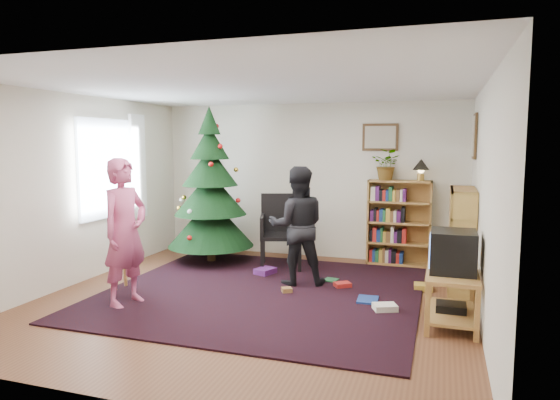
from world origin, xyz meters
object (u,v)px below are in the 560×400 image
(bookshelf_right, at_px, (461,239))
(armchair, at_px, (283,228))
(picture_back, at_px, (380,137))
(stool, at_px, (124,256))
(christmas_tree, at_px, (210,198))
(picture_right, at_px, (475,136))
(bookshelf_back, at_px, (399,222))
(potted_plant, at_px, (387,165))
(crt_tv, at_px, (453,251))
(person_by_chair, at_px, (297,226))
(tv_stand, at_px, (452,293))
(table_lamp, at_px, (421,166))
(person_standing, at_px, (125,232))

(bookshelf_right, bearing_deg, armchair, 78.65)
(picture_back, relative_size, stool, 0.97)
(christmas_tree, bearing_deg, picture_right, 2.46)
(bookshelf_back, xyz_separation_m, potted_plant, (-0.20, 0.00, 0.87))
(christmas_tree, height_order, bookshelf_right, christmas_tree)
(crt_tv, distance_m, person_by_chair, 2.12)
(picture_back, relative_size, tv_stand, 0.60)
(picture_back, relative_size, picture_right, 0.92)
(christmas_tree, bearing_deg, stool, -102.41)
(picture_back, relative_size, table_lamp, 1.68)
(picture_right, relative_size, potted_plant, 1.27)
(person_standing, relative_size, potted_plant, 3.60)
(crt_tv, height_order, person_standing, person_standing)
(picture_right, xyz_separation_m, christmas_tree, (-3.81, -0.16, -0.94))
(picture_right, xyz_separation_m, bookshelf_back, (-1.00, 0.59, -1.29))
(picture_right, relative_size, stool, 1.05)
(picture_right, distance_m, crt_tv, 2.21)
(stool, height_order, table_lamp, table_lamp)
(christmas_tree, bearing_deg, bookshelf_right, -6.65)
(bookshelf_right, distance_m, person_standing, 4.08)
(picture_right, distance_m, christmas_tree, 3.92)
(picture_right, bearing_deg, tv_stand, -97.85)
(crt_tv, distance_m, armchair, 2.97)
(christmas_tree, distance_m, person_standing, 2.21)
(picture_back, bearing_deg, table_lamp, -12.14)
(picture_right, distance_m, bookshelf_back, 1.73)
(tv_stand, xyz_separation_m, person_by_chair, (-1.92, 0.90, 0.46))
(crt_tv, relative_size, person_standing, 0.29)
(potted_plant, bearing_deg, stool, -140.37)
(tv_stand, relative_size, person_by_chair, 0.58)
(tv_stand, relative_size, armchair, 0.83)
(potted_plant, bearing_deg, bookshelf_right, -48.05)
(tv_stand, bearing_deg, table_lamp, 100.28)
(christmas_tree, distance_m, bookshelf_right, 3.71)
(picture_right, bearing_deg, person_by_chair, -156.44)
(person_standing, relative_size, person_by_chair, 1.08)
(picture_right, relative_size, table_lamp, 1.84)
(armchair, bearing_deg, picture_back, 13.59)
(table_lamp, bearing_deg, tv_stand, -79.72)
(armchair, bearing_deg, christmas_tree, 165.45)
(picture_back, relative_size, bookshelf_back, 0.42)
(person_by_chair, xyz_separation_m, potted_plant, (0.97, 1.54, 0.75))
(table_lamp, bearing_deg, bookshelf_back, 180.00)
(picture_right, relative_size, crt_tv, 1.23)
(bookshelf_right, relative_size, table_lamp, 3.98)
(picture_back, xyz_separation_m, table_lamp, (0.63, -0.14, -0.43))
(bookshelf_back, bearing_deg, picture_back, 157.60)
(table_lamp, bearing_deg, armchair, -160.72)
(stool, bearing_deg, bookshelf_right, 17.69)
(christmas_tree, height_order, potted_plant, christmas_tree)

